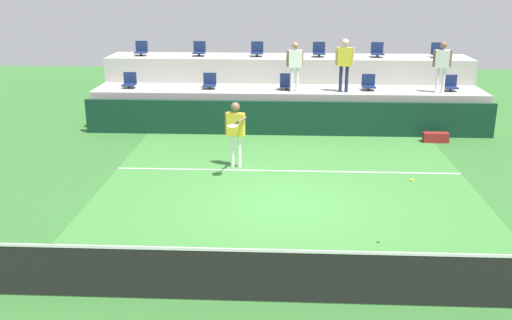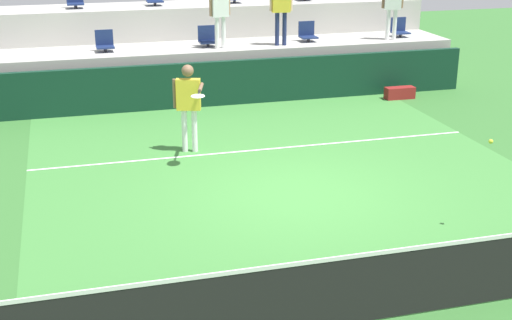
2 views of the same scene
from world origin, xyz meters
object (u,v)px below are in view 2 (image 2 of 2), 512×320
object	(u,v)px
stadium_chair_lower_far_right	(399,29)
tennis_player	(189,99)
stadium_chair_lower_left	(105,43)
tennis_ball	(491,141)
stadium_chair_lower_center	(207,38)
stadium_chair_lower_right	(307,33)
spectator_in_grey	(393,2)
stadium_chair_upper_left	(75,0)
spectator_leaning_on_rail	(220,10)
equipment_bag	(400,93)
spectator_in_white	(281,5)

from	to	relation	value
stadium_chair_lower_far_right	tennis_player	distance (m)	8.15
stadium_chair_lower_left	tennis_ball	bearing A→B (deg)	-62.68
stadium_chair_lower_left	stadium_chair_lower_center	distance (m)	2.59
stadium_chair_lower_right	stadium_chair_lower_far_right	xyz separation A→B (m)	(2.68, 0.00, 0.00)
stadium_chair_lower_left	spectator_in_grey	size ratio (longest dim) A/B	0.32
stadium_chair_upper_left	tennis_player	bearing A→B (deg)	-73.91
stadium_chair_lower_left	tennis_player	bearing A→B (deg)	-74.64
stadium_chair_lower_far_right	stadium_chair_upper_left	size ratio (longest dim) A/B	1.00
spectator_leaning_on_rail	tennis_ball	xyz separation A→B (m)	(1.98, -8.96, -0.80)
stadium_chair_lower_center	tennis_ball	world-z (taller)	stadium_chair_lower_center
tennis_ball	equipment_bag	size ratio (longest dim) A/B	0.09
stadium_chair_lower_right	spectator_leaning_on_rail	xyz separation A→B (m)	(-2.46, -0.38, 0.74)
stadium_chair_lower_left	spectator_in_white	world-z (taller)	spectator_in_white
stadium_chair_lower_far_right	spectator_leaning_on_rail	bearing A→B (deg)	-175.74
spectator_in_white	stadium_chair_upper_left	bearing A→B (deg)	156.51
stadium_chair_lower_center	stadium_chair_lower_right	xyz separation A→B (m)	(2.72, 0.00, 0.00)
stadium_chair_upper_left	spectator_in_grey	bearing A→B (deg)	-15.04
spectator_in_white	spectator_in_grey	bearing A→B (deg)	-0.00
spectator_in_grey	tennis_ball	distance (m)	9.40
spectator_in_grey	tennis_ball	world-z (taller)	spectator_in_grey
tennis_player	stadium_chair_upper_left	bearing A→B (deg)	106.09
stadium_chair_lower_far_right	spectator_leaning_on_rail	distance (m)	5.22
spectator_in_white	spectator_in_grey	world-z (taller)	spectator_in_white
tennis_player	tennis_ball	xyz separation A→B (m)	(3.57, -4.77, 0.32)
stadium_chair_lower_right	tennis_player	size ratio (longest dim) A/B	0.29
stadium_chair_lower_center	stadium_chair_upper_left	xyz separation A→B (m)	(-3.17, 1.80, 0.85)
stadium_chair_lower_left	tennis_player	xyz separation A→B (m)	(1.26, -4.57, -0.38)
stadium_chair_lower_left	stadium_chair_lower_center	world-z (taller)	same
tennis_player	equipment_bag	distance (m)	6.60
stadium_chair_lower_far_right	spectator_leaning_on_rail	xyz separation A→B (m)	(-5.15, -0.38, 0.74)
stadium_chair_lower_center	equipment_bag	world-z (taller)	stadium_chair_lower_center
stadium_chair_lower_center	tennis_ball	distance (m)	9.61
stadium_chair_lower_center	spectator_leaning_on_rail	size ratio (longest dim) A/B	0.32
stadium_chair_lower_far_right	equipment_bag	world-z (taller)	stadium_chair_lower_far_right
stadium_chair_lower_right	equipment_bag	size ratio (longest dim) A/B	0.68
stadium_chair_lower_center	spectator_in_white	world-z (taller)	spectator_in_white
stadium_chair_lower_center	stadium_chair_lower_far_right	xyz separation A→B (m)	(5.41, 0.00, 0.00)
stadium_chair_lower_left	stadium_chair_lower_far_right	size ratio (longest dim) A/B	1.00
spectator_in_white	tennis_ball	world-z (taller)	spectator_in_white
stadium_chair_lower_far_right	stadium_chair_lower_right	bearing A→B (deg)	180.00
tennis_player	spectator_in_white	bearing A→B (deg)	52.76
spectator_in_grey	tennis_ball	bearing A→B (deg)	-106.87
stadium_chair_lower_far_right	spectator_leaning_on_rail	size ratio (longest dim) A/B	0.32
stadium_chair_lower_far_right	tennis_player	xyz separation A→B (m)	(-6.74, -4.57, -0.38)
tennis_player	stadium_chair_lower_center	bearing A→B (deg)	73.80
stadium_chair_lower_center	equipment_bag	xyz separation A→B (m)	(4.60, -1.84, -1.31)
tennis_player	stadium_chair_lower_right	bearing A→B (deg)	48.46
equipment_bag	tennis_ball	bearing A→B (deg)	-107.45
spectator_leaning_on_rail	tennis_player	bearing A→B (deg)	-110.75
stadium_chair_lower_right	equipment_bag	xyz separation A→B (m)	(1.88, -1.84, -1.31)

